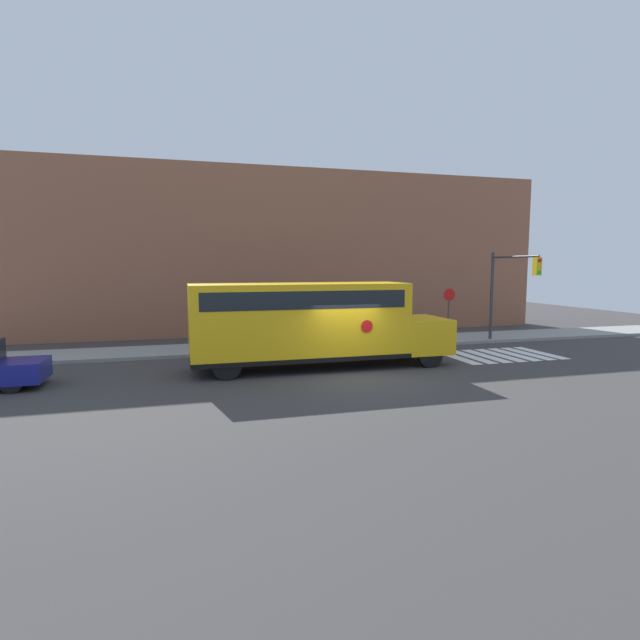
% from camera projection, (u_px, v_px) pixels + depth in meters
% --- Properties ---
extents(ground_plane, '(60.00, 60.00, 0.00)m').
position_uv_depth(ground_plane, '(350.00, 375.00, 17.75)').
color(ground_plane, '#3A3838').
extents(sidewalk_strip, '(44.00, 3.00, 0.15)m').
position_uv_depth(sidewalk_strip, '(305.00, 345.00, 23.96)').
color(sidewalk_strip, gray).
rests_on(sidewalk_strip, ground).
extents(building_backdrop, '(32.00, 4.00, 9.32)m').
position_uv_depth(building_backdrop, '(278.00, 252.00, 29.67)').
color(building_backdrop, '#935B42').
rests_on(building_backdrop, ground).
extents(crosswalk_stripes, '(4.70, 3.20, 0.01)m').
position_uv_depth(crosswalk_stripes, '(500.00, 355.00, 21.74)').
color(crosswalk_stripes, white).
rests_on(crosswalk_stripes, ground).
extents(school_bus, '(9.94, 2.57, 3.23)m').
position_uv_depth(school_bus, '(310.00, 320.00, 18.79)').
color(school_bus, yellow).
rests_on(school_bus, ground).
extents(stop_sign, '(0.62, 0.10, 2.77)m').
position_uv_depth(stop_sign, '(449.00, 308.00, 24.62)').
color(stop_sign, '#38383A').
rests_on(stop_sign, ground).
extents(traffic_light, '(0.28, 3.49, 4.55)m').
position_uv_depth(traffic_light, '(508.00, 283.00, 24.07)').
color(traffic_light, '#38383A').
rests_on(traffic_light, ground).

